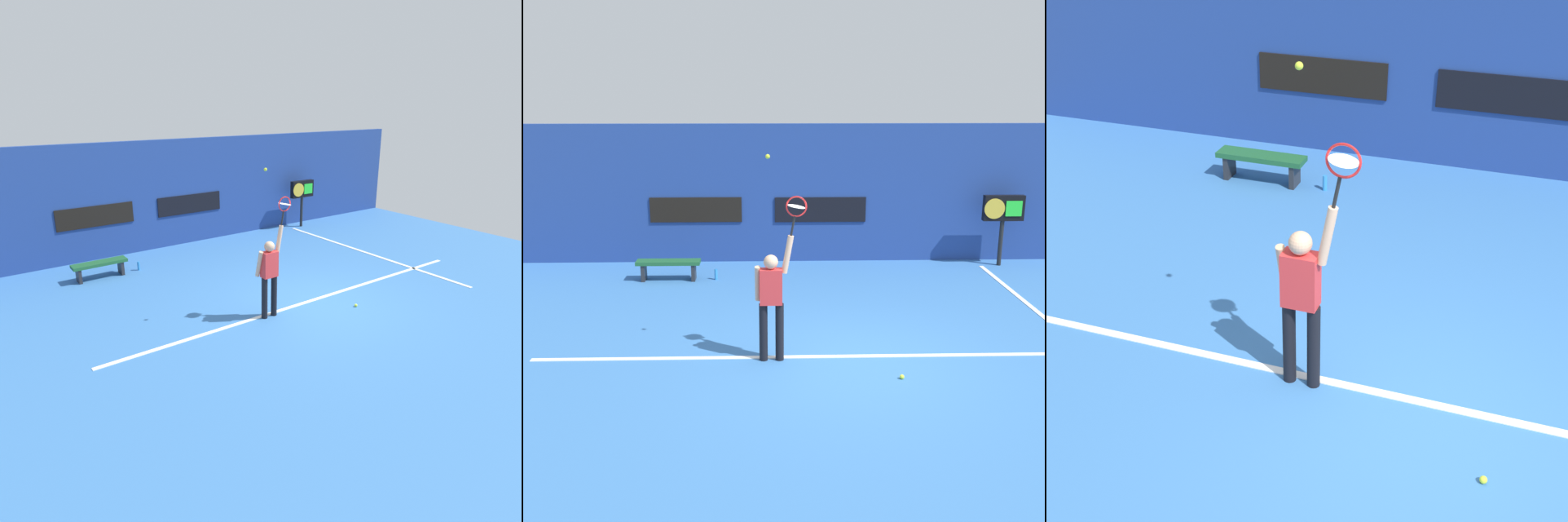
{
  "view_description": "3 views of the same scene",
  "coord_description": "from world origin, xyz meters",
  "views": [
    {
      "loc": [
        -6.67,
        -7.13,
        4.4
      ],
      "look_at": [
        -1.24,
        0.46,
        1.17
      ],
      "focal_mm": 31.89,
      "sensor_mm": 36.0,
      "label": 1
    },
    {
      "loc": [
        -1.32,
        -9.12,
        4.06
      ],
      "look_at": [
        -1.04,
        0.5,
        1.5
      ],
      "focal_mm": 44.1,
      "sensor_mm": 36.0,
      "label": 2
    },
    {
      "loc": [
        0.7,
        -5.29,
        4.75
      ],
      "look_at": [
        -1.38,
        0.7,
        1.06
      ],
      "focal_mm": 50.85,
      "sensor_mm": 36.0,
      "label": 3
    }
  ],
  "objects": [
    {
      "name": "water_bottle",
      "position": [
        -2.44,
        4.57,
        0.12
      ],
      "size": [
        0.07,
        0.07,
        0.24
      ],
      "primitive_type": "cylinder",
      "color": "#338CD8",
      "rests_on": "ground_plane"
    },
    {
      "name": "court_baseline",
      "position": [
        0.0,
        0.23,
        0.01
      ],
      "size": [
        10.0,
        0.1,
        0.01
      ],
      "primitive_type": "cube",
      "color": "white",
      "rests_on": "ground_plane"
    },
    {
      "name": "court_sideline",
      "position": [
        3.82,
        2.0,
        0.01
      ],
      "size": [
        0.1,
        7.0,
        0.01
      ],
      "primitive_type": "cube",
      "color": "white",
      "rests_on": "ground_plane"
    },
    {
      "name": "court_bench",
      "position": [
        -3.48,
        4.57,
        0.34
      ],
      "size": [
        1.4,
        0.36,
        0.45
      ],
      "color": "#1E592D",
      "rests_on": "ground_plane"
    },
    {
      "name": "spare_ball",
      "position": [
        0.65,
        -0.6,
        0.03
      ],
      "size": [
        0.07,
        0.07,
        0.07
      ],
      "primitive_type": "sphere",
      "color": "#CCE033",
      "rests_on": "ground_plane"
    },
    {
      "name": "tennis_racket",
      "position": [
        -0.87,
        0.14,
        2.39
      ],
      "size": [
        0.36,
        0.27,
        0.62
      ],
      "color": "black"
    },
    {
      "name": "back_wall",
      "position": [
        0.0,
        6.23,
        1.66
      ],
      "size": [
        18.0,
        0.2,
        3.32
      ],
      "primitive_type": "cube",
      "color": "navy",
      "rests_on": "ground_plane"
    },
    {
      "name": "tennis_player",
      "position": [
        -1.25,
        0.15,
        1.01
      ],
      "size": [
        0.59,
        0.31,
        1.99
      ],
      "color": "black",
      "rests_on": "ground_plane"
    },
    {
      "name": "sponsor_banner_center",
      "position": [
        0.0,
        6.11,
        1.28
      ],
      "size": [
        2.2,
        0.03,
        0.6
      ],
      "primitive_type": "cube",
      "color": "black"
    },
    {
      "name": "scoreboard_clock",
      "position": [
        4.28,
        5.59,
        1.32
      ],
      "size": [
        0.96,
        0.2,
        1.7
      ],
      "color": "black",
      "rests_on": "ground_plane"
    },
    {
      "name": "sponsor_banner_portside",
      "position": [
        -3.0,
        6.11,
        1.29
      ],
      "size": [
        2.2,
        0.03,
        0.6
      ],
      "primitive_type": "cube",
      "color": "black"
    },
    {
      "name": "ground_plane",
      "position": [
        0.0,
        0.0,
        0.0
      ],
      "size": [
        18.0,
        18.0,
        0.0
      ],
      "primitive_type": "plane",
      "color": "#3870B2"
    },
    {
      "name": "tennis_ball",
      "position": [
        -1.29,
        0.24,
        3.14
      ],
      "size": [
        0.07,
        0.07,
        0.07
      ],
      "primitive_type": "sphere",
      "color": "#CCE033"
    }
  ]
}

